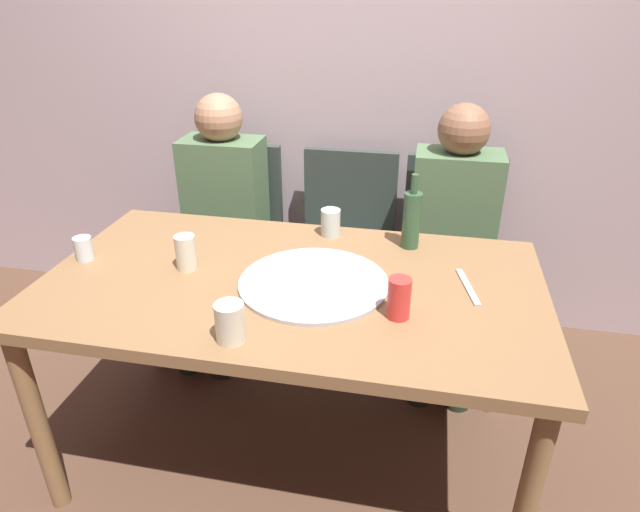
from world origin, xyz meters
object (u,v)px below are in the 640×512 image
(dining_table, at_px, (292,300))
(guest_in_sweater, at_px, (219,216))
(wine_glass, at_px, (331,222))
(soda_can, at_px, (399,298))
(pizza_tray, at_px, (314,283))
(short_glass, at_px, (230,322))
(chair_right, at_px, (449,246))
(chair_left, at_px, (233,228))
(wine_bottle, at_px, (412,219))
(tumbler_near, at_px, (84,249))
(guest_in_beanie, at_px, (453,235))
(chair_middle, at_px, (345,237))
(tumbler_far, at_px, (186,252))
(table_knife, at_px, (468,286))

(dining_table, distance_m, guest_in_sweater, 0.86)
(wine_glass, xyz_separation_m, soda_can, (0.29, -0.50, 0.01))
(dining_table, distance_m, pizza_tray, 0.11)
(short_glass, xyz_separation_m, chair_right, (0.60, 1.19, -0.29))
(chair_left, bearing_deg, wine_bottle, 149.07)
(short_glass, relative_size, chair_right, 0.12)
(chair_left, relative_size, guest_in_sweater, 0.77)
(tumbler_near, bearing_deg, guest_in_sweater, 73.09)
(wine_glass, relative_size, guest_in_sweater, 0.09)
(guest_in_beanie, bearing_deg, wine_glass, 35.37)
(wine_glass, bearing_deg, wine_bottle, -7.96)
(soda_can, bearing_deg, guest_in_sweater, 136.00)
(guest_in_sweater, distance_m, guest_in_beanie, 1.04)
(pizza_tray, height_order, tumbler_near, tumbler_near)
(soda_can, height_order, chair_middle, chair_middle)
(tumbler_far, bearing_deg, pizza_tray, -2.89)
(chair_right, bearing_deg, dining_table, 58.01)
(tumbler_near, height_order, wine_glass, wine_glass)
(dining_table, relative_size, chair_left, 1.77)
(wine_bottle, relative_size, tumbler_far, 2.31)
(dining_table, height_order, wine_bottle, wine_bottle)
(pizza_tray, bearing_deg, wine_bottle, 49.95)
(tumbler_near, height_order, soda_can, soda_can)
(chair_middle, bearing_deg, guest_in_sweater, 15.10)
(tumbler_far, bearing_deg, guest_in_sweater, 103.16)
(short_glass, xyz_separation_m, chair_middle, (0.12, 1.19, -0.29))
(chair_middle, relative_size, guest_in_sweater, 0.77)
(soda_can, xyz_separation_m, chair_right, (0.18, 0.99, -0.30))
(chair_right, bearing_deg, guest_in_sweater, 8.28)
(tumbler_near, height_order, guest_in_sweater, guest_in_sweater)
(dining_table, bearing_deg, short_glass, -102.50)
(tumbler_near, bearing_deg, chair_left, 76.00)
(dining_table, distance_m, soda_can, 0.40)
(wine_glass, distance_m, chair_right, 0.73)
(wine_glass, distance_m, guest_in_beanie, 0.59)
(soda_can, distance_m, guest_in_sweater, 1.21)
(tumbler_near, bearing_deg, pizza_tray, -0.94)
(short_glass, xyz_separation_m, guest_in_beanie, (0.60, 1.03, -0.16))
(table_knife, bearing_deg, guest_in_sweater, 46.32)
(pizza_tray, bearing_deg, guest_in_sweater, 130.05)
(short_glass, bearing_deg, tumbler_near, 152.07)
(soda_can, xyz_separation_m, chair_left, (-0.86, 0.99, -0.30))
(tumbler_far, xyz_separation_m, chair_right, (0.88, 0.83, -0.29))
(pizza_tray, relative_size, wine_glass, 4.67)
(soda_can, bearing_deg, wine_glass, 119.69)
(dining_table, relative_size, tumbler_far, 13.56)
(chair_left, bearing_deg, pizza_tray, 124.67)
(soda_can, bearing_deg, table_knife, 45.80)
(tumbler_far, distance_m, guest_in_sweater, 0.72)
(chair_left, relative_size, guest_in_beanie, 0.77)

